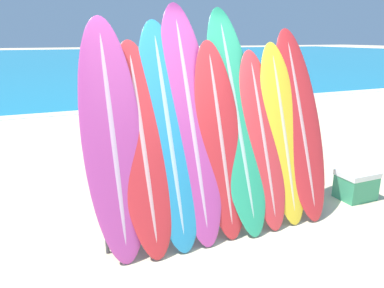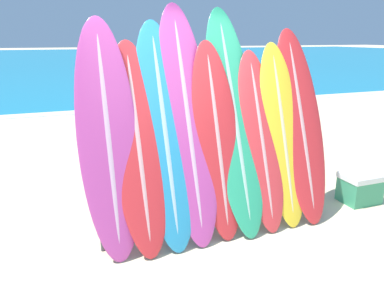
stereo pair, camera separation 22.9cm
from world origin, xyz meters
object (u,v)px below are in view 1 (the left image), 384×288
surfboard_slot_1 (143,147)px  surfboard_slot_5 (236,119)px  cooler_box (356,185)px  surfboard_slot_2 (168,133)px  surfboard_slot_7 (283,133)px  person_near_water (97,92)px  surfboard_slot_8 (300,123)px  person_mid_beach (129,90)px  surfboard_slot_3 (191,122)px  surfboard_slot_4 (220,139)px  surfboard_slot_6 (262,139)px  surfboard_slot_0 (113,139)px  surfboard_rack (220,194)px

surfboard_slot_1 → surfboard_slot_5: surfboard_slot_5 is taller
cooler_box → surfboard_slot_2: bearing=177.8°
surfboard_slot_1 → surfboard_slot_7: 1.70m
person_near_water → surfboard_slot_8: bearing=160.0°
surfboard_slot_7 → person_mid_beach: bearing=94.1°
surfboard_slot_2 → cooler_box: (2.65, -0.10, -0.96)m
surfboard_slot_5 → person_mid_beach: 5.66m
person_mid_beach → surfboard_slot_3: bearing=129.5°
surfboard_slot_4 → surfboard_slot_6: surfboard_slot_4 is taller
surfboard_slot_1 → person_mid_beach: surfboard_slot_1 is taller
person_near_water → person_mid_beach: 1.31m
surfboard_slot_2 → surfboard_slot_5: surfboard_slot_5 is taller
surfboard_slot_0 → surfboard_slot_4: (1.16, -0.04, -0.12)m
surfboard_slot_8 → person_near_water: 5.08m
surfboard_slot_1 → person_mid_beach: (1.29, 5.72, -0.23)m
surfboard_slot_3 → person_mid_beach: 5.71m
surfboard_slot_6 → surfboard_slot_3: bearing=172.9°
surfboard_rack → surfboard_slot_4: surfboard_slot_4 is taller
surfboard_rack → cooler_box: 2.10m
surfboard_slot_0 → surfboard_slot_8: size_ratio=1.05×
surfboard_slot_6 → surfboard_rack: bearing=-174.7°
surfboard_slot_8 → person_near_water: surfboard_slot_8 is taller
surfboard_rack → surfboard_slot_1: surfboard_slot_1 is taller
surfboard_slot_3 → person_mid_beach: bearing=82.6°
surfboard_slot_7 → person_near_water: (-1.35, 4.85, -0.09)m
cooler_box → surfboard_slot_4: bearing=178.8°
cooler_box → surfboard_slot_5: bearing=175.6°
surfboard_slot_2 → person_mid_beach: 5.78m
surfboard_slot_1 → surfboard_slot_8: (1.97, 0.02, 0.06)m
surfboard_slot_0 → surfboard_slot_6: bearing=-1.7°
surfboard_rack → cooler_box: size_ratio=5.33×
surfboard_slot_4 → surfboard_slot_6: size_ratio=1.06×
surfboard_slot_5 → surfboard_slot_0: bearing=-177.6°
surfboard_slot_1 → surfboard_slot_6: bearing=-1.1°
surfboard_slot_0 → person_mid_beach: surfboard_slot_0 is taller
surfboard_slot_1 → cooler_box: surfboard_slot_1 is taller
surfboard_slot_0 → surfboard_slot_1: bearing=-4.4°
surfboard_slot_6 → surfboard_slot_7: size_ratio=0.96×
surfboard_slot_3 → cooler_box: surfboard_slot_3 is taller
surfboard_rack → surfboard_slot_1: size_ratio=1.23×
surfboard_slot_0 → surfboard_slot_1: size_ratio=1.11×
surfboard_slot_1 → surfboard_slot_2: (0.29, 0.04, 0.10)m
surfboard_slot_3 → surfboard_slot_4: size_ratio=1.19×
surfboard_slot_0 → surfboard_slot_3: size_ratio=0.94×
surfboard_slot_4 → surfboard_slot_8: size_ratio=0.94×
surfboard_slot_1 → surfboard_slot_3: surfboard_slot_3 is taller
surfboard_slot_6 → surfboard_slot_1: bearing=178.9°
surfboard_slot_7 → surfboard_slot_8: surfboard_slot_8 is taller
surfboard_slot_8 → person_near_water: (-1.62, 4.81, -0.17)m
surfboard_slot_2 → surfboard_slot_5: (0.83, 0.04, 0.08)m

